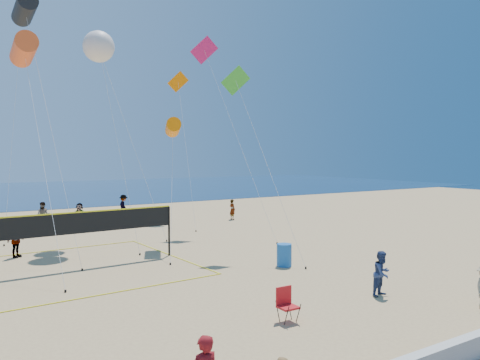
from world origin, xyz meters
TOP-DOWN VIEW (x-y plane):
  - ground at (0.00, 0.00)m, footprint 120.00×120.00m
  - ocean at (0.00, 62.00)m, footprint 140.00×50.00m
  - bystander_a at (5.72, 1.84)m, footprint 0.89×0.74m
  - far_person_0 at (-4.76, 16.03)m, footprint 1.06×1.00m
  - far_person_1 at (0.34, 24.37)m, footprint 1.62×1.40m
  - far_person_2 at (11.70, 22.13)m, footprint 0.46×0.63m
  - far_person_3 at (-1.87, 25.47)m, footprint 1.10×1.00m
  - far_person_4 at (4.72, 27.93)m, footprint 0.71×1.23m
  - camp_chair at (1.12, 1.62)m, footprint 0.58×0.71m
  - trash_barrel at (5.50, 7.37)m, footprint 0.90×0.90m
  - volleyball_net at (-2.77, 12.11)m, footprint 10.15×10.01m
  - kite_0 at (-4.18, 15.97)m, footprint 1.13×8.90m
  - kite_1 at (-3.72, 18.67)m, footprint 1.68×8.51m
  - kite_2 at (3.39, 14.99)m, footprint 3.02×5.68m
  - kite_4 at (5.51, 11.29)m, footprint 1.54×5.49m
  - kite_5 at (7.74, 18.92)m, footprint 1.89×7.75m
  - kite_6 at (0.03, 17.81)m, footprint 1.84×5.53m
  - kite_7 at (0.50, 19.56)m, footprint 3.92×4.54m
  - kite_9 at (8.40, 24.90)m, footprint 2.89×7.34m

SIDE VIEW (x-z plane):
  - ground at x=0.00m, z-range 0.00..0.00m
  - ocean at x=0.00m, z-range 0.00..0.03m
  - trash_barrel at x=5.50m, z-range 0.00..1.03m
  - camp_chair at x=1.12m, z-range 0.01..1.18m
  - far_person_2 at x=11.70m, z-range 0.00..1.62m
  - bystander_a at x=5.72m, z-range 0.00..1.64m
  - far_person_0 at x=-4.76m, z-range 0.00..1.75m
  - far_person_1 at x=0.34m, z-range 0.00..1.76m
  - far_person_3 at x=-1.87m, z-range 0.00..1.85m
  - far_person_4 at x=4.72m, z-range 0.00..1.89m
  - volleyball_net at x=-2.77m, z-range 0.49..3.07m
  - kite_2 at x=3.39m, z-range 3.09..10.34m
  - kite_4 at x=5.51m, z-range 3.60..13.49m
  - kite_0 at x=-4.18m, z-range 4.82..15.91m
  - kite_9 at x=8.40m, z-range 4.46..16.41m
  - kite_6 at x=0.03m, z-range 5.25..17.54m
  - kite_5 at x=7.74m, z-range 5.09..18.47m
  - kite_7 at x=0.50m, z-range 5.52..18.06m
  - kite_1 at x=-3.72m, z-range 6.20..20.02m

